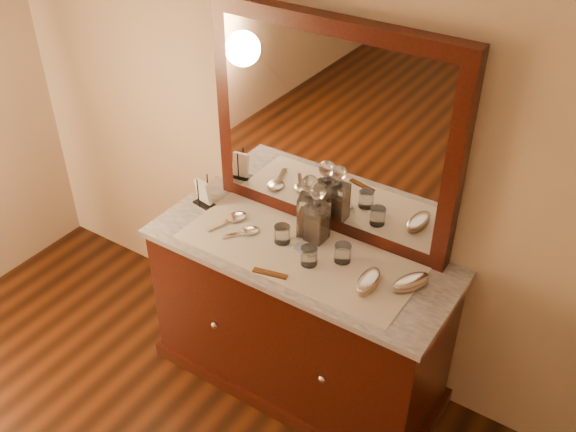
# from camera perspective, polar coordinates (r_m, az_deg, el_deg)

# --- Properties ---
(dresser_cabinet) EXTENTS (1.40, 0.55, 0.82)m
(dresser_cabinet) POSITION_cam_1_polar(r_m,az_deg,el_deg) (3.23, 0.99, -9.15)
(dresser_cabinet) COLOR black
(dresser_cabinet) RESTS_ON floor
(dresser_plinth) EXTENTS (1.46, 0.59, 0.08)m
(dresser_plinth) POSITION_cam_1_polar(r_m,az_deg,el_deg) (3.50, 0.92, -13.46)
(dresser_plinth) COLOR black
(dresser_plinth) RESTS_ON floor
(knob_left) EXTENTS (0.04, 0.04, 0.04)m
(knob_left) POSITION_cam_1_polar(r_m,az_deg,el_deg) (3.17, -6.47, -9.49)
(knob_left) COLOR silver
(knob_left) RESTS_ON dresser_cabinet
(knob_right) EXTENTS (0.04, 0.04, 0.04)m
(knob_right) POSITION_cam_1_polar(r_m,az_deg,el_deg) (2.93, 3.00, -14.09)
(knob_right) COLOR silver
(knob_right) RESTS_ON dresser_cabinet
(marble_top) EXTENTS (1.44, 0.59, 0.03)m
(marble_top) POSITION_cam_1_polar(r_m,az_deg,el_deg) (2.95, 1.07, -3.26)
(marble_top) COLOR silver
(marble_top) RESTS_ON dresser_cabinet
(mirror_frame) EXTENTS (1.20, 0.08, 1.00)m
(mirror_frame) POSITION_cam_1_polar(r_m,az_deg,el_deg) (2.85, 3.85, 7.49)
(mirror_frame) COLOR black
(mirror_frame) RESTS_ON marble_top
(mirror_glass) EXTENTS (1.06, 0.01, 0.86)m
(mirror_glass) POSITION_cam_1_polar(r_m,az_deg,el_deg) (2.82, 3.50, 7.22)
(mirror_glass) COLOR white
(mirror_glass) RESTS_ON marble_top
(lace_runner) EXTENTS (1.10, 0.45, 0.00)m
(lace_runner) POSITION_cam_1_polar(r_m,az_deg,el_deg) (2.93, 0.86, -3.20)
(lace_runner) COLOR beige
(lace_runner) RESTS_ON marble_top
(pin_dish) EXTENTS (0.10, 0.10, 0.01)m
(pin_dish) POSITION_cam_1_polar(r_m,az_deg,el_deg) (2.94, 1.21, -2.87)
(pin_dish) COLOR white
(pin_dish) RESTS_ON lace_runner
(comb) EXTENTS (0.16, 0.06, 0.01)m
(comb) POSITION_cam_1_polar(r_m,az_deg,el_deg) (2.81, -1.59, -5.06)
(comb) COLOR brown
(comb) RESTS_ON lace_runner
(napkin_rack) EXTENTS (0.12, 0.08, 0.16)m
(napkin_rack) POSITION_cam_1_polar(r_m,az_deg,el_deg) (3.23, -7.44, 1.98)
(napkin_rack) COLOR black
(napkin_rack) RESTS_ON marble_top
(decanter_left) EXTENTS (0.12, 0.12, 0.31)m
(decanter_left) POSITION_cam_1_polar(r_m,az_deg,el_deg) (2.97, 1.86, 0.38)
(decanter_left) COLOR brown
(decanter_left) RESTS_ON lace_runner
(decanter_right) EXTENTS (0.09, 0.09, 0.30)m
(decanter_right) POSITION_cam_1_polar(r_m,az_deg,el_deg) (2.94, 2.55, -0.24)
(decanter_right) COLOR brown
(decanter_right) RESTS_ON lace_runner
(brush_near) EXTENTS (0.09, 0.18, 0.05)m
(brush_near) POSITION_cam_1_polar(r_m,az_deg,el_deg) (2.75, 7.04, -5.74)
(brush_near) COLOR #9E7F60
(brush_near) RESTS_ON lace_runner
(brush_far) EXTENTS (0.15, 0.19, 0.05)m
(brush_far) POSITION_cam_1_polar(r_m,az_deg,el_deg) (2.78, 10.73, -5.74)
(brush_far) COLOR #9E7F60
(brush_far) RESTS_ON lace_runner
(hand_mirror_outer) EXTENTS (0.12, 0.23, 0.02)m
(hand_mirror_outer) POSITION_cam_1_polar(r_m,az_deg,el_deg) (3.13, -4.86, -0.20)
(hand_mirror_outer) COLOR silver
(hand_mirror_outer) RESTS_ON lace_runner
(hand_mirror_inner) EXTENTS (0.14, 0.18, 0.02)m
(hand_mirror_inner) POSITION_cam_1_polar(r_m,az_deg,el_deg) (3.04, -3.64, -1.36)
(hand_mirror_inner) COLOR silver
(hand_mirror_inner) RESTS_ON lace_runner
(tumblers) EXTENTS (0.37, 0.17, 0.08)m
(tumblers) POSITION_cam_1_polar(r_m,az_deg,el_deg) (2.88, 2.03, -2.78)
(tumblers) COLOR white
(tumblers) RESTS_ON lace_runner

